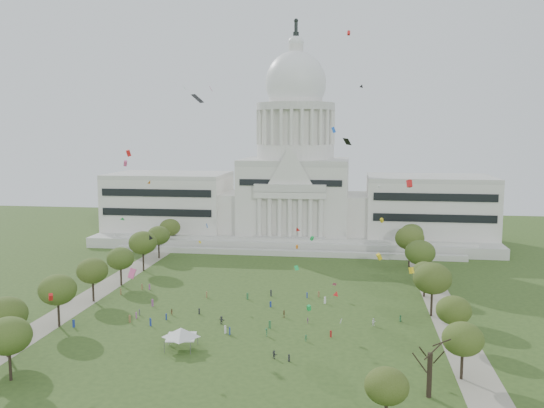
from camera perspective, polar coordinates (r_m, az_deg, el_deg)
The scene contains 35 objects.
ground at distance 136.22m, azimuth -2.75°, elevation -12.48°, with size 400.00×400.00×0.00m, color #334C1D.
capitol at distance 241.86m, azimuth 2.30°, elevation 1.63°, with size 160.00×64.50×91.30m.
path_left at distance 177.92m, azimuth -16.37°, elevation -8.01°, with size 8.00×160.00×0.04m, color gray.
path_right at distance 164.20m, azimuth 16.27°, elevation -9.30°, with size 8.00×160.00×0.04m, color gray.
row_tree_l_0 at distance 130.71m, azimuth -24.91°, elevation -9.90°, with size 8.85×8.85×12.59m.
row_tree_r_0 at distance 114.80m, azimuth 18.39°, elevation -12.59°, with size 7.67×7.67×10.91m.
row_tree_l_1 at distance 145.50m, azimuth -20.48°, elevation -7.96°, with size 8.86×8.86×12.59m.
row_tree_r_1 at distance 131.72m, azimuth 17.56°, elevation -10.01°, with size 7.58×7.58×10.78m.
row_tree_l_2 at distance 163.49m, azimuth -17.37°, elevation -6.33°, with size 8.42×8.42×11.97m.
row_tree_r_2 at distance 149.14m, azimuth 15.61°, elevation -7.11°, with size 9.55×9.55×13.58m.
row_tree_l_3 at distance 177.91m, azimuth -14.78°, elevation -5.25°, with size 8.12×8.12×11.55m.
row_tree_r_3 at distance 166.21m, azimuth 14.90°, elevation -6.53°, with size 7.01×7.01×9.98m.
row_tree_l_4 at distance 194.47m, azimuth -12.68°, elevation -3.77°, with size 9.29×9.29×13.21m.
row_tree_r_4 at distance 180.84m, azimuth 14.47°, elevation -4.68°, with size 9.19×9.19×13.06m.
row_tree_l_5 at distance 212.18m, azimuth -11.18°, elevation -3.08°, with size 8.33×8.33×11.85m.
row_tree_r_5 at distance 200.25m, azimuth 13.48°, elevation -3.32°, with size 9.82×9.82×13.96m.
row_tree_l_6 at distance 229.63m, azimuth -10.08°, elevation -2.30°, with size 8.19×8.19×11.64m.
row_tree_r_6 at distance 218.31m, azimuth 13.69°, elevation -2.83°, with size 8.42×8.42×11.97m.
near_tree_0 at distance 118.79m, azimuth -24.66°, elevation -11.79°, with size 8.47×8.47×12.04m.
near_tree_1 at distance 94.47m, azimuth 11.29°, elevation -17.27°, with size 6.93×6.93×9.86m.
big_bare_tree at distance 105.62m, azimuth 15.42°, elevation -13.71°, with size 6.00×5.00×12.80m.
event_tent at distance 126.27m, azimuth -9.00°, elevation -12.42°, with size 9.75×9.75×4.71m.
person_0 at distance 145.62m, azimuth 12.61°, elevation -10.99°, with size 0.81×0.53×1.66m, color #33723F.
person_2 at distance 141.20m, azimuth 10.05°, elevation -11.45°, with size 0.93×0.58×1.92m, color silver.
person_3 at distance 132.72m, azimuth -0.56°, elevation -12.58°, with size 1.22×0.63×1.89m, color #33723F.
person_4 at distance 145.20m, azimuth 1.20°, elevation -10.81°, with size 1.11×0.61×1.90m, color olive.
person_5 at distance 140.91m, azimuth -5.03°, elevation -11.38°, with size 1.88×0.74×2.03m, color #4C4C51.
person_6 at distance 119.50m, azimuth 1.69°, elevation -14.99°, with size 0.74×0.48×1.52m, color #26262B.
person_7 at distance 129.71m, azimuth -10.17°, elevation -13.20°, with size 0.66×0.48×1.81m, color silver.
person_8 at distance 149.22m, azimuth -9.90°, elevation -10.48°, with size 0.78×0.48×1.60m, color olive.
person_9 at distance 130.01m, azimuth 3.39°, elevation -13.12°, with size 0.98×0.50×1.51m, color #33723F.
person_10 at distance 141.53m, azimuth 3.56°, elevation -11.42°, with size 0.81×0.44×1.38m, color #994C8C.
person_11 at distance 120.76m, azimuth 0.21°, elevation -14.68°, with size 1.63×0.64×1.75m, color #4C4C51.
distant_crowd at distance 151.38m, azimuth -6.69°, elevation -10.13°, with size 60.82×34.05×1.91m.
kite_swarm at distance 136.00m, azimuth -2.31°, elevation -0.55°, with size 77.44×109.10×64.25m.
Camera 1 is at (24.44, -125.86, 46.02)m, focal length 38.00 mm.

